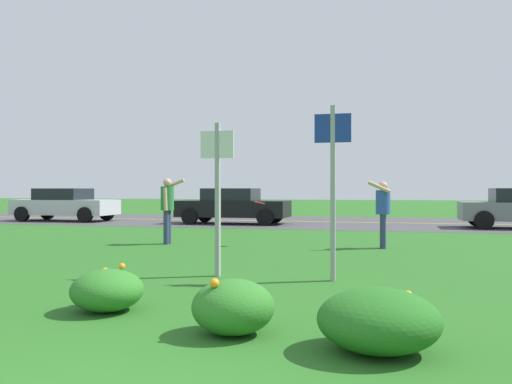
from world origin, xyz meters
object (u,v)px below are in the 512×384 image
Objects in this scene: sign_post_by_roadside at (333,175)px; car_black_center_left at (233,206)px; frisbee_red at (259,203)px; person_thrower_green_shirt at (167,205)px; person_catcher_blue_shirt at (383,208)px; sign_post_near_path at (218,183)px; car_silver_leftmost at (65,204)px.

car_black_center_left is at bearing 113.29° from sign_post_by_roadside.
car_black_center_left reaches higher than frisbee_red.
person_catcher_blue_shirt is at bearing 3.64° from person_thrower_green_shirt.
sign_post_by_roadside reaches higher than frisbee_red.
car_black_center_left is (-5.49, 12.76, -0.89)m from sign_post_by_roadside.
sign_post_by_roadside reaches higher than person_thrower_green_shirt.
car_silver_leftmost is (-11.45, 12.77, -0.77)m from sign_post_near_path.
person_catcher_blue_shirt is (0.65, 4.89, -0.67)m from sign_post_by_roadside.
sign_post_by_roadside reaches higher than sign_post_near_path.
car_silver_leftmost is at bearing 131.87° from sign_post_near_path.
car_black_center_left is at bearing 111.37° from frisbee_red.
person_catcher_blue_shirt is at bearing -29.39° from car_silver_leftmost.
car_silver_leftmost and car_black_center_left have the same top height.
sign_post_near_path reaches higher than person_thrower_green_shirt.
sign_post_near_path is 8.95× the size of frisbee_red.
person_catcher_blue_shirt is at bearing 3.00° from frisbee_red.
sign_post_near_path is 5.54m from person_catcher_blue_shirt.
car_silver_leftmost is at bearing 143.79° from frisbee_red.
sign_post_by_roadside is 4.98m from person_catcher_blue_shirt.
sign_post_near_path is 13.30m from car_black_center_left.
person_thrower_green_shirt reaches higher than person_catcher_blue_shirt.
sign_post_near_path is 4.80m from frisbee_red.
person_catcher_blue_shirt is 5.83× the size of frisbee_red.
person_thrower_green_shirt is at bearing -176.36° from person_catcher_blue_shirt.
person_thrower_green_shirt reaches higher than car_black_center_left.
person_thrower_green_shirt is 11.86m from car_silver_leftmost.
frisbee_red is at bearing 116.43° from sign_post_by_roadside.
person_thrower_green_shirt is 2.41m from frisbee_red.
person_thrower_green_shirt is at bearing 122.35° from sign_post_near_path.
frisbee_red is (-2.35, 4.74, -0.55)m from sign_post_by_roadside.
sign_post_near_path is 0.55× the size of car_silver_leftmost.
sign_post_by_roadside is 1.59× the size of person_thrower_green_shirt.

